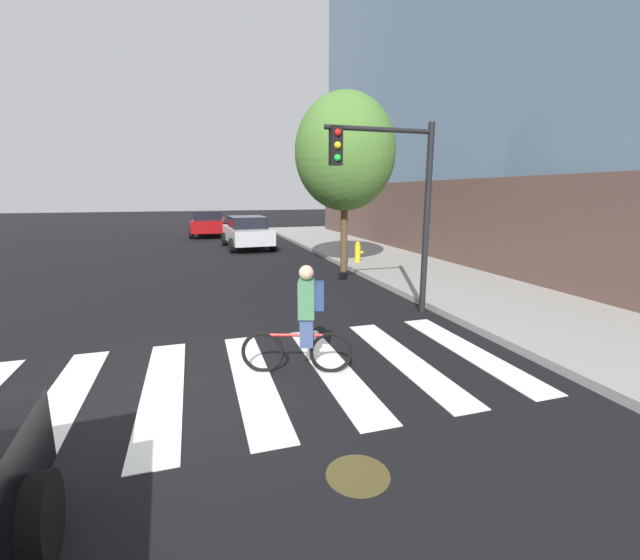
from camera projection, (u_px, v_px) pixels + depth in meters
name	position (u px, v px, depth m)	size (l,w,h in m)	color
ground_plane	(184.00, 388.00, 5.86)	(120.00, 120.00, 0.00)	black
sidewalk	(635.00, 326.00, 8.36)	(6.50, 50.00, 0.15)	gray
crosswalk_stripes	(209.00, 384.00, 5.96)	(9.39, 3.61, 0.01)	silver
manhole_cover	(358.00, 475.00, 4.05)	(0.64, 0.64, 0.01)	#473D1E
sedan_mid	(247.00, 232.00, 20.38)	(2.33, 4.67, 1.59)	#B7B7BC
sedan_far	(209.00, 223.00, 26.24)	(2.54, 4.85, 1.62)	maroon
cyclist	(305.00, 320.00, 6.18)	(1.64, 0.59, 1.69)	black
traffic_light_near	(394.00, 186.00, 8.75)	(2.47, 0.28, 4.20)	black
fire_hydrant	(358.00, 252.00, 15.49)	(0.33, 0.22, 0.78)	gold
street_tree_near	(345.00, 153.00, 13.70)	(3.37, 3.37, 5.99)	#4C3823
corner_building	(570.00, 81.00, 18.81)	(15.47, 25.34, 15.56)	brown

